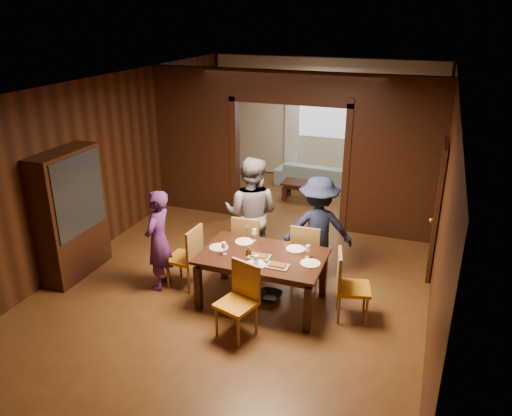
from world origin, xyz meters
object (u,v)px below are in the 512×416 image
at_px(person_navy, 318,229).
at_px(sofa, 318,175).
at_px(dining_table, 262,279).
at_px(person_grey, 251,214).
at_px(coffee_table, 301,191).
at_px(chair_right, 353,286).
at_px(chair_near, 236,302).
at_px(chair_left, 184,256).
at_px(person_purple, 158,240).
at_px(hutch, 71,214).
at_px(chair_far_l, 249,242).
at_px(chair_far_r, 307,252).

bearing_deg(person_navy, sofa, -94.24).
bearing_deg(dining_table, person_navy, 61.15).
height_order(person_navy, sofa, person_navy).
height_order(person_grey, coffee_table, person_grey).
xyz_separation_m(dining_table, chair_right, (1.26, 0.07, 0.10)).
bearing_deg(chair_near, person_navy, 89.29).
height_order(coffee_table, chair_near, chair_near).
distance_m(person_grey, chair_near, 1.90).
xyz_separation_m(sofa, chair_near, (0.38, -6.00, 0.20)).
distance_m(sofa, chair_left, 5.18).
distance_m(person_navy, coffee_table, 3.44).
bearing_deg(person_purple, person_grey, 131.84).
relative_size(coffee_table, hutch, 0.40).
bearing_deg(dining_table, coffee_table, 97.92).
bearing_deg(chair_right, coffee_table, 11.24).
bearing_deg(sofa, chair_left, 84.50).
distance_m(sofa, coffee_table, 1.00).
relative_size(chair_far_l, chair_far_r, 1.00).
bearing_deg(chair_far_r, person_grey, -9.13).
relative_size(coffee_table, chair_left, 0.82).
bearing_deg(hutch, person_purple, 3.23).
height_order(dining_table, chair_far_r, chair_far_r).
bearing_deg(dining_table, person_grey, 118.53).
xyz_separation_m(person_grey, chair_right, (1.78, -0.89, -0.44)).
bearing_deg(chair_right, chair_near, 111.36).
xyz_separation_m(dining_table, coffee_table, (-0.58, 4.18, -0.18)).
distance_m(chair_far_l, chair_far_r, 0.94).
relative_size(sofa, chair_right, 2.00).
bearing_deg(person_navy, person_grey, -15.66).
relative_size(dining_table, chair_left, 1.77).
relative_size(sofa, coffee_table, 2.43).
xyz_separation_m(chair_far_r, chair_near, (-0.48, -1.67, 0.00)).
distance_m(person_purple, hutch, 1.48).
height_order(chair_right, chair_near, same).
distance_m(dining_table, chair_far_r, 0.95).
height_order(chair_far_l, hutch, hutch).
distance_m(person_grey, sofa, 4.26).
height_order(person_grey, hutch, hutch).
height_order(person_grey, dining_table, person_grey).
xyz_separation_m(chair_far_l, chair_far_r, (0.94, -0.00, 0.00)).
distance_m(person_navy, chair_far_r, 0.38).
bearing_deg(chair_far_r, person_purple, 22.91).
distance_m(chair_left, chair_right, 2.53).
height_order(person_navy, coffee_table, person_navy).
xyz_separation_m(chair_far_l, hutch, (-2.52, -1.02, 0.52)).
xyz_separation_m(person_purple, chair_far_l, (1.07, 0.94, -0.28)).
height_order(coffee_table, hutch, hutch).
distance_m(person_navy, dining_table, 1.21).
bearing_deg(hutch, sofa, 64.09).
xyz_separation_m(coffee_table, chair_far_r, (1.01, -3.34, 0.28)).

